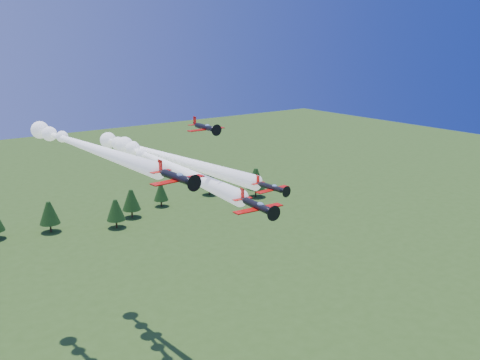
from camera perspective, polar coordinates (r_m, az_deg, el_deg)
plane_lead at (r=100.35m, az=-8.21°, el=1.80°), size 9.31×56.20×3.70m
plane_left at (r=103.06m, az=-16.52°, el=3.63°), size 9.48×57.06×3.70m
plane_right at (r=109.40m, az=-8.81°, el=2.75°), size 9.30×59.29×3.70m
plane_slot at (r=84.55m, az=-3.74°, el=5.62°), size 6.36×6.94×2.25m
treeline at (r=189.66m, az=-17.07°, el=-3.14°), size 165.72×21.08×11.89m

